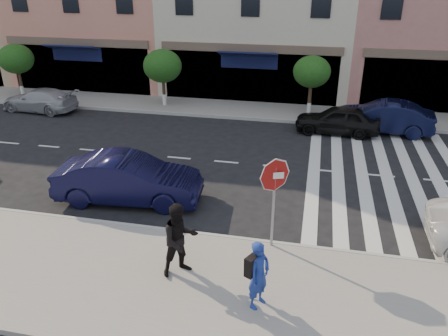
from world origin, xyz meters
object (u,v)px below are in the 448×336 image
photographer (259,275)px  walker (180,240)px  car_far_left (40,100)px  car_far_right (383,117)px  car_far_mid (337,120)px  stop_sign (274,184)px  car_near_mid (128,179)px

photographer → walker: walker is taller
photographer → car_far_left: photographer is taller
photographer → car_far_left: 18.85m
walker → car_far_right: (6.10, 12.41, -0.36)m
car_far_mid → car_far_left: bearing=-88.1°
car_far_mid → car_far_right: bearing=109.5°
photographer → car_far_mid: size_ratio=0.43×
car_far_left → car_far_right: size_ratio=0.93×
photographer → walker: 2.19m
stop_sign → walker: size_ratio=1.36×
car_far_right → walker: bearing=-19.8°
stop_sign → photographer: stop_sign is taller
car_far_left → walker: bearing=49.9°
walker → car_far_left: size_ratio=0.46×
walker → car_near_mid: bearing=89.4°
stop_sign → car_far_left: stop_sign is taller
stop_sign → car_far_left: 17.39m
stop_sign → car_far_left: (-13.90, 10.36, -1.43)m
photographer → car_near_mid: photographer is taller
car_near_mid → car_far_left: car_near_mid is taller
photographer → car_far_right: bearing=10.2°
car_near_mid → car_far_left: 12.33m
car_far_mid → car_far_right: 2.20m
walker → car_far_right: 13.83m
stop_sign → car_far_right: size_ratio=0.58×
stop_sign → photographer: 2.63m
car_far_left → car_far_right: (17.92, 0.41, 0.14)m
stop_sign → walker: bearing=-161.1°
walker → car_far_mid: 12.45m
stop_sign → car_far_right: bearing=50.1°
walker → car_far_mid: walker is taller
stop_sign → car_near_mid: stop_sign is taller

